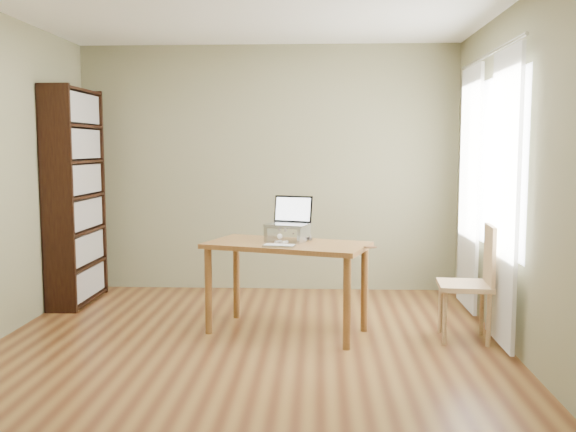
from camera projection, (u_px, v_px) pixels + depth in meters
The scene contains 10 objects.
room at pixel (248, 179), 4.61m from camera, with size 4.04×4.54×2.64m.
bookshelf at pixel (76, 196), 6.26m from camera, with size 0.30×0.90×2.10m.
curtains at pixel (485, 190), 5.32m from camera, with size 0.03×1.90×2.25m.
desk at pixel (287, 256), 5.25m from camera, with size 1.43×1.02×0.75m.
laptop_stand at pixel (287, 231), 5.31m from camera, with size 0.32×0.25×0.13m.
laptop at pixel (288, 218), 5.36m from camera, with size 0.39×0.38×0.24m.
keyboard at pixel (279, 246), 5.02m from camera, with size 0.27×0.16×0.02m.
coaster at pixel (370, 247), 5.00m from camera, with size 0.11×0.11×0.01m, color brown.
cat at pixel (291, 234), 5.34m from camera, with size 0.23×0.47×0.14m.
chair at pixel (474, 278), 5.06m from camera, with size 0.44×0.44×0.92m.
Camera 1 is at (0.55, -4.58, 1.52)m, focal length 40.00 mm.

